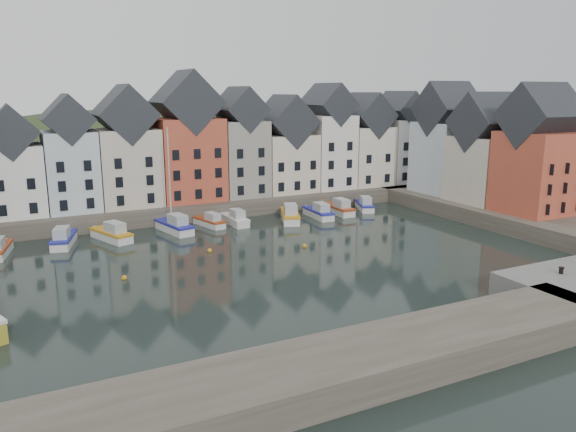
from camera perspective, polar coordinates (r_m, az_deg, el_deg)
ground at (r=55.46m, az=-1.30°, el=-5.22°), size 260.00×260.00×0.00m
far_quay at (r=82.47m, az=-10.35°, el=1.25°), size 90.00×16.00×2.00m
right_quay at (r=79.93m, az=22.35°, el=0.13°), size 14.00×54.00×2.00m
near_wall at (r=32.81m, az=-0.41°, el=-16.58°), size 50.00×6.00×2.00m
hillside at (r=111.72m, az=-13.83°, el=-5.97°), size 153.60×70.40×64.00m
far_terrace at (r=80.38m, az=-7.96°, el=6.72°), size 72.37×8.16×17.78m
right_terrace at (r=81.36m, az=19.66°, el=6.21°), size 8.30×24.25×16.36m
mooring_buoys at (r=58.67m, az=-7.10°, el=-4.16°), size 20.50×5.50×0.50m
boat_b at (r=67.69m, az=-21.84°, el=-2.20°), size 3.61×6.69×2.45m
boat_c at (r=68.04m, az=-17.44°, el=-1.77°), size 4.12×6.85×2.51m
boat_d at (r=70.00m, az=-11.42°, el=-0.96°), size 3.41×7.06×12.96m
boat_e at (r=72.37m, az=-7.93°, el=-0.57°), size 2.91×5.61×2.06m
boat_f at (r=73.06m, az=-5.37°, el=-0.32°), size 1.93×5.96×2.28m
boat_g at (r=74.48m, az=0.22°, el=0.08°), size 4.68×7.26×2.67m
boat_h at (r=76.61m, az=3.14°, el=0.35°), size 2.27×6.33×2.39m
boat_i at (r=79.28m, az=5.18°, el=0.76°), size 2.27×6.56×2.49m
boat_j at (r=82.31m, az=7.80°, el=1.09°), size 4.00×6.15×2.27m
mooring_bollard at (r=52.44m, az=26.01°, el=-4.96°), size 0.48×0.48×0.56m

